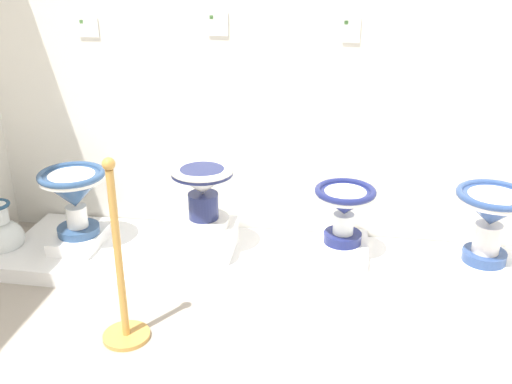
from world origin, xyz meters
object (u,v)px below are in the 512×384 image
(antique_toilet_squat_floral, at_px, (73,191))
(plinth_block_leftmost, at_px, (205,238))
(antique_toilet_tall_cobalt, at_px, (492,212))
(stanchion_post_near_left, at_px, (122,288))
(antique_toilet_slender_white, at_px, (345,205))
(plinth_block_tall_cobalt, at_px, (482,267))
(info_placard_third, at_px, (351,30))
(decorative_vase_spare, at_px, (1,235))
(plinth_block_squat_floral, at_px, (80,239))
(antique_toilet_leftmost, at_px, (203,186))
(info_placard_first, at_px, (88,27))
(plinth_block_slender_white, at_px, (342,249))
(info_placard_second, at_px, (218,24))

(antique_toilet_squat_floral, xyz_separation_m, plinth_block_leftmost, (0.84, 0.04, -0.29))
(antique_toilet_tall_cobalt, relative_size, stanchion_post_near_left, 0.44)
(plinth_block_leftmost, xyz_separation_m, antique_toilet_slender_white, (0.87, 0.08, 0.26))
(antique_toilet_slender_white, relative_size, antique_toilet_tall_cobalt, 0.84)
(plinth_block_tall_cobalt, bearing_deg, info_placard_third, 156.15)
(decorative_vase_spare, bearing_deg, plinth_block_squat_floral, 9.71)
(antique_toilet_squat_floral, height_order, antique_toilet_tall_cobalt, antique_toilet_tall_cobalt)
(plinth_block_squat_floral, bearing_deg, plinth_block_tall_cobalt, 1.17)
(antique_toilet_leftmost, height_order, info_placard_first, info_placard_first)
(info_placard_third, bearing_deg, antique_toilet_slender_white, -85.39)
(info_placard_first, bearing_deg, plinth_block_squat_floral, -92.42)
(plinth_block_squat_floral, bearing_deg, decorative_vase_spare, -170.29)
(plinth_block_squat_floral, distance_m, antique_toilet_tall_cobalt, 2.57)
(plinth_block_slender_white, bearing_deg, decorative_vase_spare, -174.73)
(antique_toilet_slender_white, bearing_deg, info_placard_first, 169.36)
(plinth_block_slender_white, distance_m, info_placard_third, 1.34)
(plinth_block_squat_floral, xyz_separation_m, antique_toilet_tall_cobalt, (2.55, 0.05, 0.36))
(plinth_block_tall_cobalt, relative_size, decorative_vase_spare, 0.90)
(plinth_block_slender_white, relative_size, antique_toilet_tall_cobalt, 0.87)
(plinth_block_squat_floral, distance_m, info_placard_third, 2.18)
(antique_toilet_leftmost, distance_m, info_placard_second, 1.00)
(plinth_block_squat_floral, relative_size, plinth_block_tall_cobalt, 1.11)
(plinth_block_tall_cobalt, bearing_deg, antique_toilet_leftmost, -179.61)
(info_placard_second, bearing_deg, plinth_block_leftmost, -94.63)
(antique_toilet_squat_floral, height_order, info_placard_second, info_placard_second)
(info_placard_first, distance_m, decorative_vase_spare, 1.47)
(antique_toilet_slender_white, distance_m, antique_toilet_tall_cobalt, 0.84)
(antique_toilet_squat_floral, distance_m, antique_toilet_leftmost, 0.84)
(decorative_vase_spare, bearing_deg, antique_toilet_squat_floral, 9.71)
(info_placard_first, xyz_separation_m, decorative_vase_spare, (-0.52, -0.52, -1.27))
(antique_toilet_squat_floral, bearing_deg, info_placard_third, 14.50)
(plinth_block_squat_floral, xyz_separation_m, decorative_vase_spare, (-0.51, -0.09, 0.03))
(antique_toilet_slender_white, height_order, info_placard_second, info_placard_second)
(plinth_block_squat_floral, height_order, plinth_block_leftmost, plinth_block_leftmost)
(plinth_block_squat_floral, relative_size, info_placard_first, 2.99)
(info_placard_third, bearing_deg, antique_toilet_tall_cobalt, -23.85)
(plinth_block_tall_cobalt, bearing_deg, info_placard_second, 167.15)
(antique_toilet_leftmost, height_order, antique_toilet_tall_cobalt, antique_toilet_leftmost)
(stanchion_post_near_left, bearing_deg, info_placard_second, 77.73)
(plinth_block_leftmost, relative_size, antique_toilet_tall_cobalt, 0.84)
(plinth_block_slender_white, bearing_deg, antique_toilet_leftmost, -174.92)
(antique_toilet_tall_cobalt, height_order, info_placard_first, info_placard_first)
(antique_toilet_leftmost, height_order, decorative_vase_spare, antique_toilet_leftmost)
(plinth_block_squat_floral, distance_m, antique_toilet_squat_floral, 0.34)
(plinth_block_squat_floral, height_order, antique_toilet_leftmost, antique_toilet_leftmost)
(plinth_block_leftmost, distance_m, decorative_vase_spare, 1.35)
(info_placard_second, bearing_deg, antique_toilet_leftmost, -94.63)
(info_placard_third, relative_size, stanchion_post_near_left, 0.14)
(decorative_vase_spare, bearing_deg, stanchion_post_near_left, -31.74)
(antique_toilet_squat_floral, distance_m, plinth_block_tall_cobalt, 2.57)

